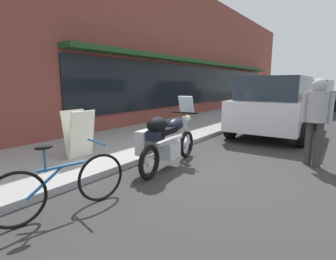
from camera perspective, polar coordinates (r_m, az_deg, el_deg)
The scene contains 9 objects.
ground_plane at distance 5.28m, azimuth 6.88°, elevation -8.07°, with size 80.00×80.00×0.00m, color #303030.
storefront_building at distance 14.48m, azimuth 8.27°, elevation 15.35°, with size 24.70×0.90×6.03m.
sidewalk_curb at distance 14.40m, azimuth 15.23°, elevation 3.59°, with size 30.00×3.11×0.12m.
touring_motorcycle at distance 4.99m, azimuth -0.56°, elevation -1.95°, with size 2.14×0.64×1.38m.
parked_bicycle at distance 3.63m, azimuth -22.21°, elevation -11.18°, with size 1.72×0.53×0.93m.
parked_minivan at distance 9.06m, azimuth 22.74°, elevation 5.18°, with size 4.55×2.25×1.85m.
pedestrian_walking at distance 5.89m, azimuth 29.93°, elevation 3.53°, with size 0.44×0.55×1.75m.
sandwich_board_sign at distance 5.68m, azimuth -19.01°, elevation -0.81°, with size 0.55×0.42×0.98m.
parked_car_down_block at distance 16.62m, azimuth 29.27°, elevation 6.58°, with size 4.80×2.18×1.80m.
Camera 1 is at (-4.39, -2.41, 1.66)m, focal length 27.69 mm.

